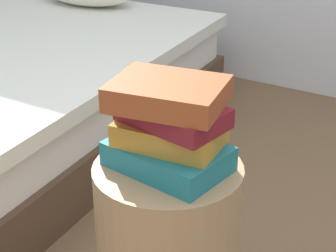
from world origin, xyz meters
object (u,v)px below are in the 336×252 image
(book_teal, at_px, (166,156))
(book_maroon, at_px, (173,114))
(book_ochre, at_px, (169,133))
(book_rust, at_px, (168,93))

(book_teal, xyz_separation_m, book_maroon, (0.01, 0.01, 0.11))
(book_ochre, bearing_deg, book_teal, -105.82)
(book_ochre, height_order, book_rust, book_rust)
(book_ochre, relative_size, book_maroon, 1.00)
(book_teal, xyz_separation_m, book_rust, (0.00, 0.00, 0.16))
(book_ochre, distance_m, book_maroon, 0.05)
(book_maroon, height_order, book_rust, book_rust)
(book_teal, distance_m, book_rust, 0.16)
(book_teal, xyz_separation_m, book_ochre, (0.00, 0.01, 0.06))
(book_maroon, bearing_deg, book_ochre, -176.65)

